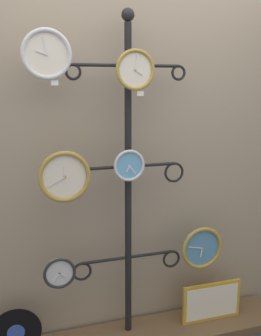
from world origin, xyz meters
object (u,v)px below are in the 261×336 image
vinyl_record (16,332)px  picture_frame (212,302)px  clock_middle_center (129,165)px  clock_bottom_right (202,248)px  display_stand (128,224)px  clock_middle_left (65,177)px  clock_top_left (46,54)px  clock_top_center (135,70)px  clock_bottom_left (59,273)px

vinyl_record → picture_frame: vinyl_record is taller
clock_middle_center → clock_bottom_right: size_ratio=0.66×
clock_middle_center → display_stand: bearing=76.5°
display_stand → clock_middle_left: display_stand is taller
clock_top_left → clock_middle_left: bearing=-29.9°
clock_middle_left → clock_top_center: bearing=1.9°
clock_top_center → vinyl_record: bearing=175.3°
picture_frame → clock_bottom_left: bearing=-179.3°
clock_top_center → picture_frame: size_ratio=0.53×
clock_bottom_right → clock_top_left: bearing=179.6°
clock_middle_center → clock_bottom_left: size_ratio=0.99×
clock_top_left → clock_top_center: clock_top_left is taller
vinyl_record → display_stand: bearing=3.3°
clock_top_center → clock_bottom_right: bearing=2.1°
clock_bottom_right → vinyl_record: clock_bottom_right is taller
clock_bottom_left → clock_top_center: bearing=-2.5°
clock_bottom_right → vinyl_record: (-1.23, 0.04, -0.41)m
display_stand → clock_bottom_left: 0.52m
clock_middle_left → picture_frame: 1.42m
clock_bottom_right → vinyl_record: size_ratio=0.95×
display_stand → picture_frame: bearing=-6.6°
clock_middle_left → vinyl_record: 1.03m
clock_top_left → clock_bottom_left: clock_top_left is taller
clock_middle_center → vinyl_record: (-0.72, 0.04, -1.01)m
clock_top_left → vinyl_record: bearing=171.8°
vinyl_record → picture_frame: 1.33m
clock_bottom_right → picture_frame: size_ratio=0.67×
display_stand → clock_bottom_left: bearing=-169.8°
clock_middle_center → picture_frame: size_ratio=0.44×
clock_top_left → clock_middle_center: size_ratio=1.40×
clock_top_left → clock_bottom_right: size_ratio=0.92×
display_stand → clock_bottom_left: display_stand is taller
display_stand → vinyl_record: (-0.74, -0.04, -0.61)m
clock_top_left → vinyl_record: (-0.25, 0.04, -1.65)m
clock_middle_left → clock_middle_center: (0.39, 0.03, 0.03)m
picture_frame → clock_top_left: bearing=-179.5°
clock_middle_left → clock_bottom_right: (0.91, 0.03, -0.56)m
clock_bottom_left → vinyl_record: (-0.27, 0.04, -0.37)m
clock_bottom_left → picture_frame: 1.13m
picture_frame → vinyl_record: bearing=178.8°
clock_top_left → clock_bottom_left: size_ratio=1.38×
display_stand → vinyl_record: bearing=-176.7°
clock_middle_center → vinyl_record: clock_middle_center is taller
clock_top_left → clock_bottom_right: bearing=-0.4°
clock_bottom_right → clock_top_center: bearing=-177.9°
clock_bottom_left → picture_frame: bearing=0.7°
clock_middle_left → clock_top_left: bearing=150.1°
display_stand → clock_top_center: (0.01, -0.10, 0.96)m
clock_top_center → clock_bottom_right: 1.25m
display_stand → picture_frame: display_stand is taller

